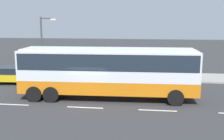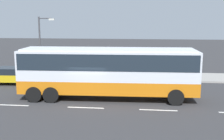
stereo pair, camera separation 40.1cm
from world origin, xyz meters
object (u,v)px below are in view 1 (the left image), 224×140
(pedestrian_at_crossing, at_px, (78,66))
(street_lamp, at_px, (44,42))
(pedestrian_near_curb, at_px, (159,69))
(coach_bus, at_px, (108,68))
(car_yellow_taxi, at_px, (14,75))

(pedestrian_at_crossing, height_order, street_lamp, street_lamp)
(pedestrian_near_curb, bearing_deg, coach_bus, -26.19)
(street_lamp, bearing_deg, car_yellow_taxi, -124.80)
(coach_bus, distance_m, car_yellow_taxi, 9.82)
(coach_bus, bearing_deg, pedestrian_near_curb, 56.89)
(coach_bus, xyz_separation_m, street_lamp, (-7.12, 6.39, 1.23))
(car_yellow_taxi, bearing_deg, pedestrian_at_crossing, 26.42)
(coach_bus, bearing_deg, street_lamp, 136.16)
(car_yellow_taxi, relative_size, pedestrian_near_curb, 2.58)
(coach_bus, xyz_separation_m, car_yellow_taxi, (-8.95, 3.77, -1.48))
(coach_bus, distance_m, pedestrian_near_curb, 7.59)
(coach_bus, height_order, car_yellow_taxi, coach_bus)
(pedestrian_near_curb, bearing_deg, street_lamp, -84.87)
(car_yellow_taxi, height_order, pedestrian_near_curb, pedestrian_near_curb)
(car_yellow_taxi, distance_m, pedestrian_near_curb, 13.11)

